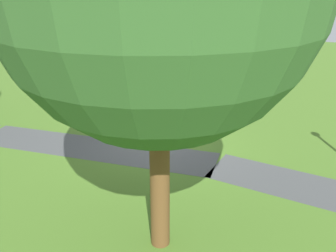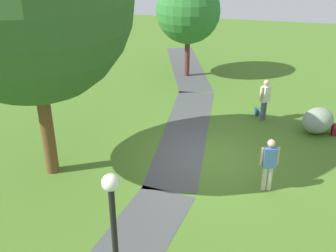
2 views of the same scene
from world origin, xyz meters
name	(u,v)px [view 1 (image 1 of 2)]	position (x,y,z in m)	size (l,w,h in m)	color
ground_plane	(160,145)	(0.00, 0.00, 0.00)	(48.00, 48.00, 0.00)	#487025
footpath_segment_mid	(93,148)	(1.91, 1.03, 0.00)	(8.10, 2.24, 0.01)	#484A4A
lawn_boulder	(130,91)	(2.91, -3.70, 0.47)	(1.67, 1.61, 0.94)	gray
woman_with_handbag	(94,91)	(3.50, -1.74, 0.97)	(0.44, 0.41, 1.67)	#4D5465
man_near_boulder	(215,104)	(-1.32, -1.97, 0.94)	(0.32, 0.51, 1.63)	beige
passerby_on_path	(142,70)	(3.24, -5.59, 0.96)	(0.24, 0.52, 1.67)	#6B7357
handbag_on_grass	(82,112)	(3.96, -1.49, 0.14)	(0.34, 0.33, 0.31)	navy
backpack_by_boulder	(138,94)	(2.85, -4.34, 0.19)	(0.29, 0.27, 0.40)	maroon
frisbee_on_grass	(153,91)	(2.61, -5.51, 0.01)	(0.24, 0.24, 0.02)	#38A1DA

